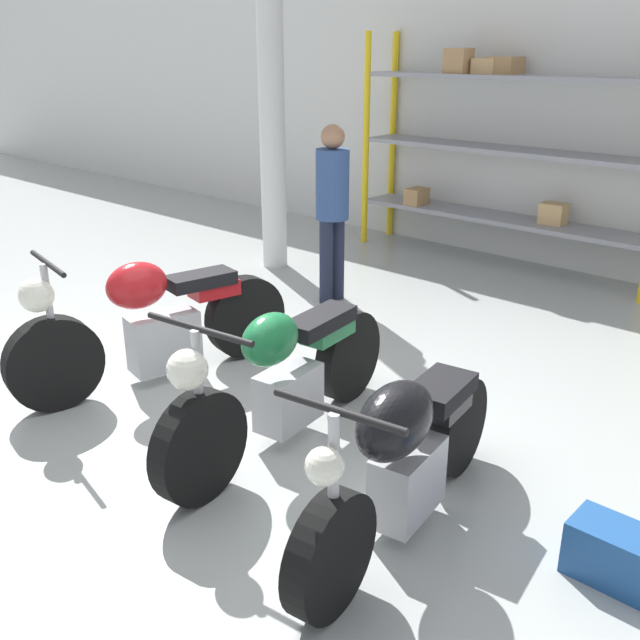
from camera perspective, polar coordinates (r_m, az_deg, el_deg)
The scene contains 9 objects.
ground_plane at distance 4.75m, azimuth -3.30°, elevation -9.21°, with size 30.00×30.00×0.00m, color #9EA3A0.
back_wall at distance 8.32m, azimuth 22.31°, elevation 15.46°, with size 30.00×0.08×3.60m.
shelving_rack at distance 8.46m, azimuth 14.33°, elevation 13.48°, with size 3.64×0.63×2.57m.
support_pillar at distance 8.05m, azimuth -3.89°, elevation 16.77°, with size 0.28×0.28×3.60m.
motorcycle_red at distance 5.44m, azimuth -13.17°, elevation -0.27°, with size 0.75×2.20×1.07m.
motorcycle_green at distance 4.47m, azimuth -3.06°, elevation -4.68°, with size 0.73×2.17×1.03m.
motorcycle_black at distance 3.70m, azimuth 6.71°, elevation -10.76°, with size 0.64×1.97×1.00m.
person_browsing at distance 6.91m, azimuth 1.00°, elevation 9.57°, with size 0.33×0.33×1.72m.
toolbox at distance 3.81m, azimuth 22.64°, elevation -16.93°, with size 0.44×0.26×0.28m.
Camera 1 is at (2.96, -2.84, 2.38)m, focal length 40.00 mm.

